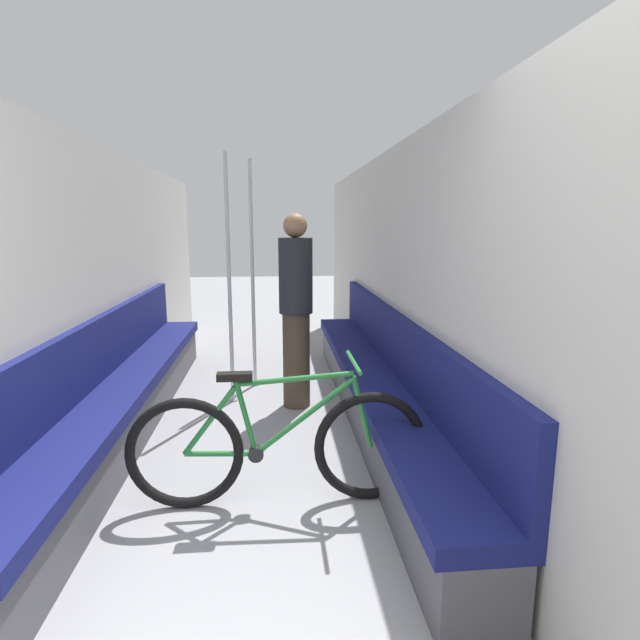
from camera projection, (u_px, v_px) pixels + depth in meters
The scene contains 8 objects.
wall_left at pixel (87, 290), 3.86m from camera, with size 0.10×8.91×2.29m, color beige.
wall_right at pixel (405, 287), 4.08m from camera, with size 0.10×8.91×2.29m, color beige.
bench_seat_row_left at pixel (124, 396), 3.95m from camera, with size 0.44×4.58×0.94m.
bench_seat_row_right at pixel (376, 388), 4.14m from camera, with size 0.44×4.58×0.94m.
bicycle at pixel (279, 447), 2.93m from camera, with size 1.77×0.46×0.88m.
grab_pole_near at pixel (253, 279), 4.99m from camera, with size 0.08×0.08×2.27m.
grab_pole_far at pixel (229, 285), 4.53m from camera, with size 0.08×0.08×2.27m.
passenger_standing at pixel (296, 309), 4.45m from camera, with size 0.30×0.30×1.74m.
Camera 1 is at (0.19, -1.12, 1.65)m, focal length 28.00 mm.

